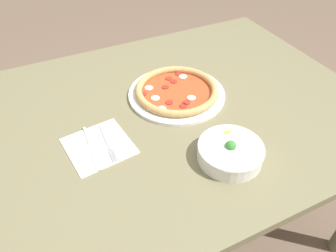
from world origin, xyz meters
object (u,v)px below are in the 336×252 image
object	(u,v)px
fork	(107,142)
bowl	(230,151)
pizza	(177,91)
knife	(91,146)

from	to	relation	value
fork	bowl	bearing A→B (deg)	57.01
pizza	fork	world-z (taller)	pizza
bowl	fork	distance (m)	0.38
pizza	knife	distance (m)	0.38
bowl	fork	world-z (taller)	bowl
bowl	knife	bearing A→B (deg)	-32.35
knife	fork	bearing A→B (deg)	85.19
pizza	bowl	distance (m)	0.35
fork	knife	world-z (taller)	same
bowl	fork	bearing A→B (deg)	-35.67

